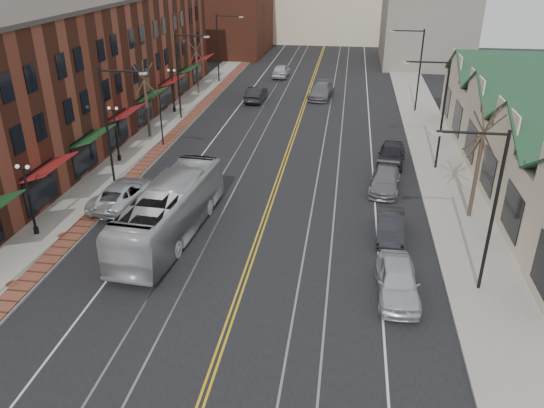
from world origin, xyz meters
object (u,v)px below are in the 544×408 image
(parked_car_a, at_px, (398,281))
(parked_car_c, at_px, (385,181))
(parked_suv, at_px, (124,194))
(parked_car_b, at_px, (390,226))
(transit_bus, at_px, (170,211))
(parked_car_d, at_px, (391,155))

(parked_car_a, xyz_separation_m, parked_car_c, (0.00, 12.55, -0.12))
(parked_suv, relative_size, parked_car_b, 1.38)
(transit_bus, distance_m, parked_car_d, 18.79)
(parked_suv, xyz_separation_m, parked_car_b, (16.80, -1.87, -0.11))
(transit_bus, relative_size, parked_car_a, 2.40)
(parked_suv, xyz_separation_m, parked_car_a, (16.80, -7.66, 0.00))
(transit_bus, xyz_separation_m, parked_suv, (-4.30, 3.51, -0.79))
(parked_suv, bearing_deg, parked_car_d, -146.02)
(parked_car_a, bearing_deg, parked_car_c, 88.85)
(parked_suv, relative_size, parked_car_d, 1.21)
(parked_suv, distance_m, parked_car_d, 20.07)
(parked_car_d, bearing_deg, parked_car_c, -90.74)
(parked_car_b, height_order, parked_car_d, parked_car_d)
(parked_car_c, relative_size, parked_car_d, 0.99)
(parked_car_c, bearing_deg, transit_bus, -138.88)
(parked_car_b, xyz_separation_m, parked_car_c, (0.00, 6.77, -0.01))
(transit_bus, bearing_deg, parked_car_c, -141.73)
(parked_suv, distance_m, parked_car_a, 18.46)
(parked_car_a, relative_size, parked_car_d, 1.00)
(transit_bus, distance_m, parked_car_c, 15.09)
(parked_suv, height_order, parked_car_c, parked_suv)
(parked_car_b, relative_size, parked_car_d, 0.88)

